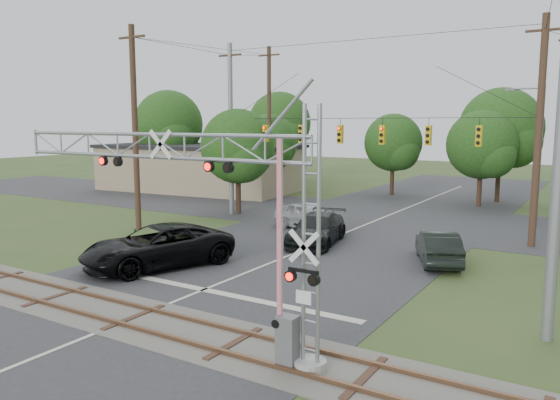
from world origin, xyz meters
The scene contains 14 objects.
ground centered at (0.00, 0.00, 0.00)m, with size 160.00×160.00×0.00m, color #324821.
road_main centered at (0.00, 10.00, 0.01)m, with size 14.00×90.00×0.02m, color #29292B.
road_cross centered at (0.00, 24.00, 0.01)m, with size 90.00×12.00×0.02m, color #29292B.
railroad_track centered at (0.00, 2.00, 0.03)m, with size 90.00×3.20×0.17m.
crossing_gantry centered at (3.35, 1.65, 4.23)m, with size 11.26×0.86×6.73m.
traffic_signal_span centered at (0.91, 20.00, 5.72)m, with size 19.34×0.36×11.50m.
pickup_black centered at (-3.89, 7.09, 0.92)m, with size 3.04×6.59×1.83m, color black.
car_dark centered at (-0.10, 14.78, 0.78)m, with size 2.20×5.40×1.57m, color black.
sedan_silver centered at (-2.24, 17.82, 0.81)m, with size 1.92×4.76×1.62m, color #9EA0A6.
suv_dark centered at (6.37, 14.17, 0.74)m, with size 1.56×4.47×1.47m, color black.
commercial_building centered at (-20.14, 29.39, 2.13)m, with size 18.93×10.95×4.24m.
streetlight centered at (8.71, 26.79, 4.76)m, with size 2.27×0.24×8.52m.
utility_poles centered at (2.26, 22.46, 6.22)m, with size 26.30×29.79×13.41m.
treeline centered at (-0.71, 32.67, 5.58)m, with size 54.79×26.71×10.07m.
Camera 1 is at (12.88, -9.89, 6.28)m, focal length 35.00 mm.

